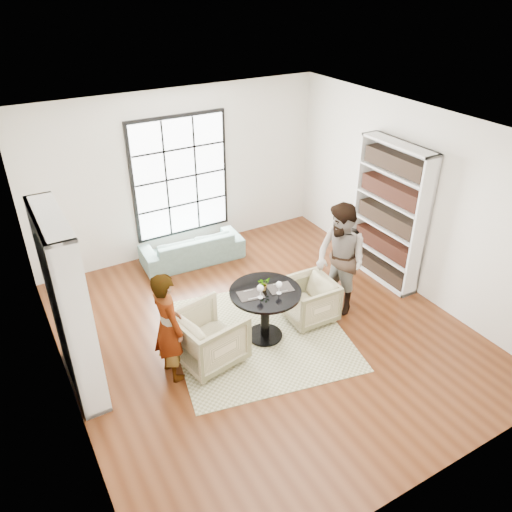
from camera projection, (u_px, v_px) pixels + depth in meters
ground at (264, 331)px, 7.45m from camera, size 6.00×6.00×0.00m
room_shell at (246, 243)px, 7.23m from camera, size 6.00×6.01×6.00m
rug at (259, 335)px, 7.38m from camera, size 2.88×2.88×0.01m
pedestal_table at (265, 304)px, 7.06m from camera, size 1.01×1.01×0.81m
sofa at (192, 248)px, 9.12m from camera, size 1.87×0.82×0.54m
armchair_left at (209, 337)px, 6.74m from camera, size 0.99×0.97×0.78m
armchair_right at (309, 300)px, 7.57m from camera, size 0.77×0.75×0.67m
person_left at (168, 326)px, 6.30m from camera, size 0.44×0.61×1.57m
person_right at (340, 260)px, 7.52m from camera, size 0.74×0.92×1.78m
placemat_left at (251, 295)px, 6.86m from camera, size 0.38×0.32×0.01m
placemat_right at (280, 288)px, 7.01m from camera, size 0.38×0.32×0.01m
cutlery_left at (251, 294)px, 6.86m from camera, size 0.18×0.24×0.01m
cutlery_right at (280, 288)px, 7.00m from camera, size 0.18×0.24×0.01m
wine_glass_left at (260, 289)px, 6.73m from camera, size 0.09×0.09×0.21m
wine_glass_right at (279, 285)px, 6.83m from camera, size 0.09×0.09×0.19m
flower_centerpiece at (263, 284)px, 6.93m from camera, size 0.20×0.18×0.19m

